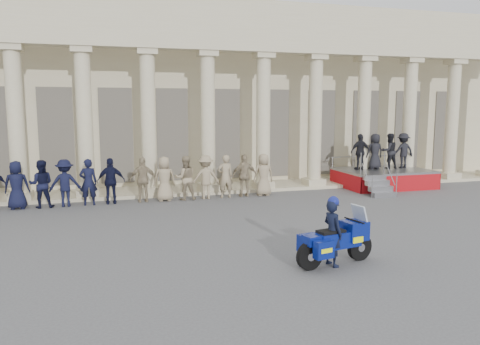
% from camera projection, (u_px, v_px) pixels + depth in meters
% --- Properties ---
extents(ground, '(90.00, 90.00, 0.00)m').
position_uv_depth(ground, '(225.00, 245.00, 13.21)').
color(ground, '#4D4D4F').
rests_on(ground, ground).
extents(building, '(40.00, 12.50, 9.00)m').
position_uv_depth(building, '(160.00, 96.00, 26.61)').
color(building, '#C1B491').
rests_on(building, ground).
extents(officer_rank, '(17.90, 0.70, 1.85)m').
position_uv_depth(officer_rank, '(54.00, 184.00, 18.11)').
color(officer_rank, black).
rests_on(officer_rank, ground).
extents(reviewing_stand, '(4.23, 4.06, 2.60)m').
position_uv_depth(reviewing_stand, '(385.00, 158.00, 22.82)').
color(reviewing_stand, gray).
rests_on(reviewing_stand, ground).
extents(motorcycle, '(2.22, 1.08, 1.44)m').
position_uv_depth(motorcycle, '(336.00, 240.00, 11.44)').
color(motorcycle, black).
rests_on(motorcycle, ground).
extents(rider, '(0.50, 0.67, 1.73)m').
position_uv_depth(rider, '(333.00, 231.00, 11.35)').
color(rider, black).
rests_on(rider, ground).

